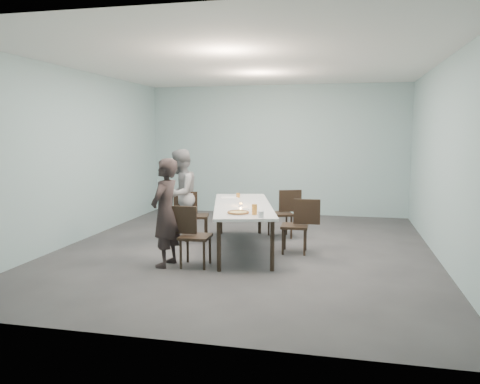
% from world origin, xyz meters
% --- Properties ---
extents(ground, '(7.00, 7.00, 0.00)m').
position_xyz_m(ground, '(0.00, 0.00, 0.00)').
color(ground, '#333335').
rests_on(ground, ground).
extents(room_shell, '(6.02, 7.02, 3.01)m').
position_xyz_m(room_shell, '(0.00, 0.00, 2.03)').
color(room_shell, '#91B2B7').
rests_on(room_shell, ground).
extents(table, '(1.51, 2.74, 0.75)m').
position_xyz_m(table, '(-0.04, -0.02, 0.69)').
color(table, white).
rests_on(table, ground).
extents(chair_near_left, '(0.62, 0.44, 0.87)m').
position_xyz_m(chair_near_left, '(-0.57, -1.12, 0.50)').
color(chair_near_left, black).
rests_on(chair_near_left, ground).
extents(chair_far_left, '(0.65, 0.50, 0.87)m').
position_xyz_m(chair_far_left, '(-1.07, 0.46, 0.50)').
color(chair_far_left, black).
rests_on(chair_far_left, ground).
extents(chair_near_right, '(0.62, 0.43, 0.87)m').
position_xyz_m(chair_near_right, '(0.90, -0.03, 0.50)').
color(chair_near_right, black).
rests_on(chair_near_right, ground).
extents(chair_far_right, '(0.65, 0.55, 0.87)m').
position_xyz_m(chair_far_right, '(0.51, 1.06, 0.50)').
color(chair_far_right, black).
rests_on(chair_far_right, ground).
extents(diner_near, '(0.43, 0.61, 1.56)m').
position_xyz_m(diner_near, '(-0.91, -1.19, 0.78)').
color(diner_near, black).
rests_on(diner_near, ground).
extents(diner_far, '(0.70, 0.85, 1.62)m').
position_xyz_m(diner_far, '(-1.29, 0.49, 0.81)').
color(diner_far, gray).
rests_on(diner_far, ground).
extents(pizza, '(0.34, 0.34, 0.04)m').
position_xyz_m(pizza, '(0.09, -0.91, 0.77)').
color(pizza, white).
rests_on(pizza, table).
extents(side_plate, '(0.18, 0.18, 0.01)m').
position_xyz_m(side_plate, '(0.23, -0.48, 0.76)').
color(side_plate, white).
rests_on(side_plate, table).
extents(beer_glass, '(0.08, 0.08, 0.15)m').
position_xyz_m(beer_glass, '(0.33, -0.91, 0.82)').
color(beer_glass, orange).
rests_on(beer_glass, table).
extents(water_tumbler, '(0.08, 0.08, 0.09)m').
position_xyz_m(water_tumbler, '(0.46, -1.13, 0.80)').
color(water_tumbler, silver).
rests_on(water_tumbler, table).
extents(tealight, '(0.06, 0.06, 0.05)m').
position_xyz_m(tealight, '(-0.03, -0.19, 0.77)').
color(tealight, silver).
rests_on(tealight, table).
extents(amber_tumbler, '(0.07, 0.07, 0.08)m').
position_xyz_m(amber_tumbler, '(-0.29, 0.76, 0.79)').
color(amber_tumbler, orange).
rests_on(amber_tumbler, table).
extents(menu, '(0.35, 0.29, 0.01)m').
position_xyz_m(menu, '(-0.44, 0.71, 0.75)').
color(menu, silver).
rests_on(menu, table).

